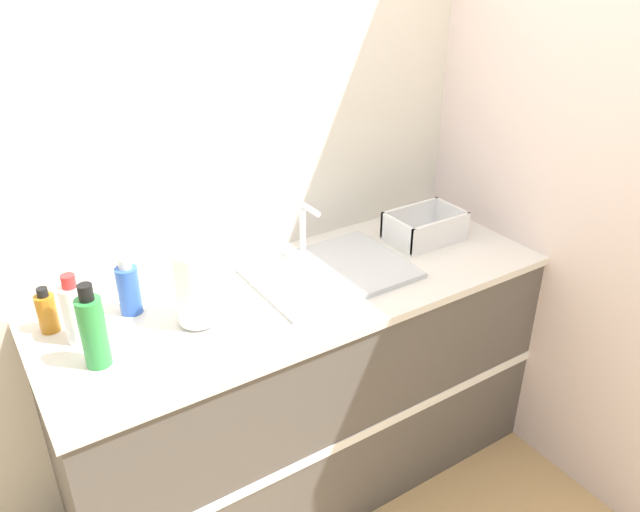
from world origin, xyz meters
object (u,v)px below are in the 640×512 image
(sink, at_px, (330,270))
(bottle_blue, at_px, (129,289))
(bottle_white_spray, at_px, (75,312))
(bottle_green, at_px, (93,330))
(dish_rack, at_px, (424,230))
(paper_towel_roll, at_px, (195,288))
(bottle_amber, at_px, (47,312))

(sink, bearing_deg, bottle_blue, 168.28)
(sink, relative_size, bottle_blue, 2.82)
(bottle_blue, relative_size, bottle_white_spray, 0.87)
(bottle_green, bearing_deg, sink, 5.26)
(dish_rack, bearing_deg, sink, -176.54)
(sink, height_order, bottle_blue, sink)
(paper_towel_roll, bearing_deg, bottle_amber, 152.64)
(sink, height_order, bottle_green, bottle_green)
(sink, bearing_deg, bottle_amber, 169.31)
(bottle_blue, height_order, bottle_amber, bottle_blue)
(bottle_white_spray, bearing_deg, bottle_amber, 121.73)
(bottle_white_spray, bearing_deg, bottle_green, -83.93)
(paper_towel_roll, bearing_deg, bottle_blue, 132.04)
(paper_towel_roll, height_order, bottle_blue, paper_towel_roll)
(bottle_amber, xyz_separation_m, bottle_green, (0.08, -0.26, 0.05))
(sink, height_order, paper_towel_roll, paper_towel_roll)
(paper_towel_roll, distance_m, bottle_amber, 0.47)
(paper_towel_roll, relative_size, bottle_green, 0.95)
(dish_rack, bearing_deg, bottle_amber, 174.04)
(sink, height_order, dish_rack, sink)
(bottle_amber, bearing_deg, paper_towel_roll, -27.36)
(sink, distance_m, dish_rack, 0.49)
(paper_towel_roll, xyz_separation_m, bottle_amber, (-0.41, 0.21, -0.06))
(bottle_white_spray, bearing_deg, dish_rack, -1.82)
(paper_towel_roll, relative_size, bottle_amber, 1.65)
(sink, height_order, bottle_amber, sink)
(bottle_blue, distance_m, bottle_green, 0.28)
(bottle_green, bearing_deg, dish_rack, 4.62)
(paper_towel_roll, bearing_deg, dish_rack, 3.62)
(paper_towel_roll, height_order, bottle_white_spray, paper_towel_roll)
(bottle_blue, bearing_deg, bottle_white_spray, -159.02)
(bottle_blue, relative_size, bottle_amber, 1.31)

